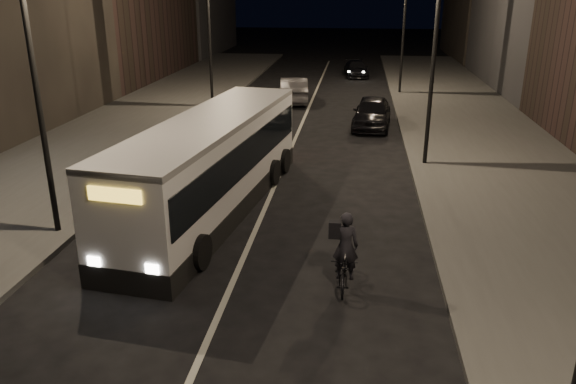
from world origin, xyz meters
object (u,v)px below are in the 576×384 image
(car_far, at_px, (356,69))
(streetlight_right_far, at_px, (401,10))
(streetlight_left_near, at_px, (39,45))
(city_bus, at_px, (212,161))
(streetlight_right_mid, at_px, (429,27))
(cyclist_on_bicycle, at_px, (345,262))
(streetlight_left_far, at_px, (213,13))
(car_mid, at_px, (294,90))
(car_near, at_px, (372,112))

(car_far, bearing_deg, streetlight_right_far, -77.74)
(streetlight_left_near, xyz_separation_m, city_bus, (3.73, 2.51, -3.73))
(streetlight_right_mid, distance_m, city_bus, 9.60)
(cyclist_on_bicycle, bearing_deg, streetlight_left_far, 112.25)
(streetlight_left_near, distance_m, city_bus, 5.84)
(streetlight_left_near, xyz_separation_m, car_mid, (4.26, 20.49, -4.59))
(car_near, bearing_deg, car_mid, 132.10)
(car_near, xyz_separation_m, car_far, (-0.93, 17.14, -0.16))
(cyclist_on_bicycle, height_order, car_near, cyclist_on_bicycle)
(city_bus, bearing_deg, cyclist_on_bicycle, -38.87)
(streetlight_right_mid, distance_m, car_mid, 14.77)
(streetlight_right_far, height_order, city_bus, streetlight_right_far)
(streetlight_left_near, xyz_separation_m, streetlight_left_far, (0.00, 18.00, 0.00))
(streetlight_right_mid, distance_m, car_far, 24.16)
(city_bus, bearing_deg, car_far, 89.30)
(streetlight_right_far, relative_size, car_near, 1.80)
(streetlight_right_mid, height_order, cyclist_on_bicycle, streetlight_right_mid)
(car_near, bearing_deg, streetlight_left_near, -117.22)
(cyclist_on_bicycle, xyz_separation_m, car_near, (0.91, 16.43, 0.10))
(streetlight_right_far, distance_m, streetlight_left_near, 26.26)
(streetlight_right_far, height_order, cyclist_on_bicycle, streetlight_right_far)
(streetlight_left_far, height_order, city_bus, streetlight_left_far)
(streetlight_right_mid, relative_size, car_far, 1.95)
(streetlight_right_far, relative_size, streetlight_left_far, 1.00)
(streetlight_left_near, relative_size, cyclist_on_bicycle, 4.05)
(car_mid, bearing_deg, streetlight_right_mid, 109.84)
(car_mid, bearing_deg, city_bus, 81.01)
(streetlight_left_near, xyz_separation_m, car_far, (8.00, 31.54, -4.76))
(streetlight_right_mid, height_order, car_near, streetlight_right_mid)
(streetlight_right_far, bearing_deg, streetlight_left_far, -150.64)
(car_near, height_order, car_mid, same)
(streetlight_right_far, xyz_separation_m, cyclist_on_bicycle, (-2.64, -26.02, -4.69))
(streetlight_left_near, bearing_deg, car_far, 75.77)
(car_mid, bearing_deg, streetlight_left_far, 23.00)
(car_near, bearing_deg, car_far, 97.70)
(car_near, distance_m, car_far, 17.16)
(car_mid, bearing_deg, streetlight_right_far, -158.58)
(streetlight_left_near, relative_size, streetlight_left_far, 1.00)
(streetlight_right_mid, relative_size, car_near, 1.80)
(city_bus, distance_m, car_near, 13.01)
(streetlight_left_near, height_order, city_bus, streetlight_left_near)
(city_bus, height_order, car_near, city_bus)
(streetlight_left_far, distance_m, cyclist_on_bicycle, 22.07)
(streetlight_left_far, height_order, cyclist_on_bicycle, streetlight_left_far)
(streetlight_right_far, height_order, car_near, streetlight_right_far)
(streetlight_right_mid, bearing_deg, car_far, 96.46)
(city_bus, bearing_deg, streetlight_right_far, 79.79)
(streetlight_left_far, bearing_deg, car_near, -21.93)
(car_far, bearing_deg, streetlight_left_far, -127.77)
(streetlight_left_far, height_order, car_near, streetlight_left_far)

